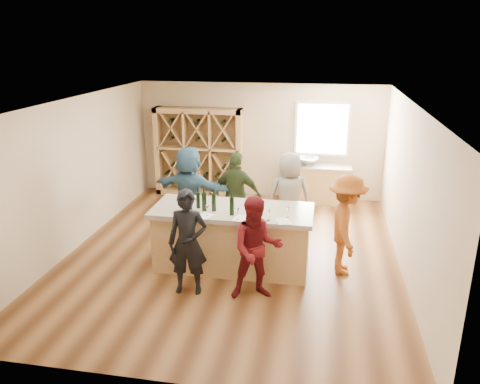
% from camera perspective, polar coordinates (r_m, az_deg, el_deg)
% --- Properties ---
extents(floor, '(6.00, 7.00, 0.10)m').
position_cam_1_polar(floor, '(8.82, -0.88, -7.79)').
color(floor, brown).
rests_on(floor, ground).
extents(ceiling, '(6.00, 7.00, 0.10)m').
position_cam_1_polar(ceiling, '(7.98, -0.98, 11.25)').
color(ceiling, white).
rests_on(ceiling, ground).
extents(wall_back, '(6.00, 0.10, 2.80)m').
position_cam_1_polar(wall_back, '(11.68, 2.46, 6.32)').
color(wall_back, '#CAB492').
rests_on(wall_back, ground).
extents(wall_front, '(6.00, 0.10, 2.80)m').
position_cam_1_polar(wall_front, '(5.11, -8.77, -10.42)').
color(wall_front, '#CAB492').
rests_on(wall_front, ground).
extents(wall_left, '(0.10, 7.00, 2.80)m').
position_cam_1_polar(wall_left, '(9.34, -19.62, 2.16)').
color(wall_left, '#CAB492').
rests_on(wall_left, ground).
extents(wall_right, '(0.10, 7.00, 2.80)m').
position_cam_1_polar(wall_right, '(8.28, 20.27, 0.06)').
color(wall_right, '#CAB492').
rests_on(wall_right, ground).
extents(window_frame, '(1.30, 0.06, 1.30)m').
position_cam_1_polar(window_frame, '(11.43, 9.97, 7.58)').
color(window_frame, white).
rests_on(window_frame, wall_back).
extents(window_pane, '(1.18, 0.01, 1.18)m').
position_cam_1_polar(window_pane, '(11.39, 9.96, 7.55)').
color(window_pane, white).
rests_on(window_pane, wall_back).
extents(wine_rack, '(2.20, 0.45, 2.20)m').
position_cam_1_polar(wine_rack, '(11.77, -5.03, 4.86)').
color(wine_rack, tan).
rests_on(wine_rack, floor).
extents(back_counter_base, '(1.60, 0.58, 0.86)m').
position_cam_1_polar(back_counter_base, '(11.48, 9.09, 0.88)').
color(back_counter_base, tan).
rests_on(back_counter_base, floor).
extents(back_counter_top, '(1.70, 0.62, 0.06)m').
position_cam_1_polar(back_counter_top, '(11.36, 9.20, 3.10)').
color(back_counter_top, '#A39786').
rests_on(back_counter_top, back_counter_base).
extents(sink, '(0.54, 0.54, 0.19)m').
position_cam_1_polar(sink, '(11.33, 8.22, 3.75)').
color(sink, silver).
rests_on(sink, back_counter_top).
extents(faucet, '(0.02, 0.02, 0.30)m').
position_cam_1_polar(faucet, '(11.49, 8.28, 4.25)').
color(faucet, silver).
rests_on(faucet, back_counter_top).
extents(tasting_counter_base, '(2.60, 1.00, 1.00)m').
position_cam_1_polar(tasting_counter_base, '(8.14, -0.91, -5.84)').
color(tasting_counter_base, tan).
rests_on(tasting_counter_base, floor).
extents(tasting_counter_top, '(2.72, 1.12, 0.08)m').
position_cam_1_polar(tasting_counter_top, '(7.93, -0.93, -2.29)').
color(tasting_counter_top, '#A39786').
rests_on(tasting_counter_top, tasting_counter_base).
extents(wine_bottle_a, '(0.08, 0.08, 0.27)m').
position_cam_1_polar(wine_bottle_a, '(7.96, -6.76, -1.01)').
color(wine_bottle_a, black).
rests_on(wine_bottle_a, tasting_counter_top).
extents(wine_bottle_b, '(0.08, 0.08, 0.27)m').
position_cam_1_polar(wine_bottle_b, '(7.79, -6.09, -1.44)').
color(wine_bottle_b, black).
rests_on(wine_bottle_b, tasting_counter_top).
extents(wine_bottle_c, '(0.08, 0.08, 0.27)m').
position_cam_1_polar(wine_bottle_c, '(7.93, -5.12, -1.01)').
color(wine_bottle_c, black).
rests_on(wine_bottle_c, tasting_counter_top).
extents(wine_bottle_d, '(0.10, 0.10, 0.31)m').
position_cam_1_polar(wine_bottle_d, '(7.79, -4.39, -1.20)').
color(wine_bottle_d, black).
rests_on(wine_bottle_d, tasting_counter_top).
extents(wine_bottle_e, '(0.09, 0.09, 0.30)m').
position_cam_1_polar(wine_bottle_e, '(7.78, -3.20, -1.27)').
color(wine_bottle_e, black).
rests_on(wine_bottle_e, tasting_counter_top).
extents(wine_glass_a, '(0.08, 0.08, 0.17)m').
position_cam_1_polar(wine_glass_a, '(7.59, -4.04, -2.31)').
color(wine_glass_a, white).
rests_on(wine_glass_a, tasting_counter_top).
extents(wine_glass_b, '(0.08, 0.08, 0.20)m').
position_cam_1_polar(wine_glass_b, '(7.41, -0.34, -2.67)').
color(wine_glass_b, white).
rests_on(wine_glass_b, tasting_counter_top).
extents(wine_glass_c, '(0.09, 0.09, 0.18)m').
position_cam_1_polar(wine_glass_c, '(7.38, 3.48, -2.86)').
color(wine_glass_c, white).
rests_on(wine_glass_c, tasting_counter_top).
extents(wine_glass_e, '(0.07, 0.07, 0.17)m').
position_cam_1_polar(wine_glass_e, '(7.53, 5.84, -2.55)').
color(wine_glass_e, white).
rests_on(wine_glass_e, tasting_counter_top).
extents(tasting_menu_a, '(0.29, 0.33, 0.00)m').
position_cam_1_polar(tasting_menu_a, '(7.62, -4.33, -2.90)').
color(tasting_menu_a, white).
rests_on(tasting_menu_a, tasting_counter_top).
extents(tasting_menu_b, '(0.26, 0.32, 0.00)m').
position_cam_1_polar(tasting_menu_b, '(7.49, 0.08, -3.23)').
color(tasting_menu_b, white).
rests_on(tasting_menu_b, tasting_counter_top).
extents(tasting_menu_c, '(0.28, 0.33, 0.00)m').
position_cam_1_polar(tasting_menu_c, '(7.41, 5.32, -3.56)').
color(tasting_menu_c, white).
rests_on(tasting_menu_c, tasting_counter_top).
extents(person_near_left, '(0.66, 0.51, 1.68)m').
position_cam_1_polar(person_near_left, '(7.26, -6.38, -6.15)').
color(person_near_left, black).
rests_on(person_near_left, floor).
extents(person_near_right, '(0.88, 0.63, 1.63)m').
position_cam_1_polar(person_near_right, '(7.09, 2.05, -6.92)').
color(person_near_right, '#590F14').
rests_on(person_near_right, floor).
extents(person_server, '(0.57, 1.14, 1.73)m').
position_cam_1_polar(person_server, '(8.00, 12.82, -3.94)').
color(person_server, '#994C19').
rests_on(person_server, floor).
extents(person_far_mid, '(1.09, 0.69, 1.74)m').
position_cam_1_polar(person_far_mid, '(9.21, -0.40, -0.42)').
color(person_far_mid, '#263319').
rests_on(person_far_mid, floor).
extents(person_far_right, '(0.99, 0.78, 1.76)m').
position_cam_1_polar(person_far_right, '(9.14, 6.01, -0.60)').
color(person_far_right, slate).
rests_on(person_far_right, floor).
extents(person_far_left, '(1.78, 0.95, 1.83)m').
position_cam_1_polar(person_far_left, '(9.40, -6.16, 0.12)').
color(person_far_left, '#335972').
rests_on(person_far_left, floor).
extents(wine_bottle_f, '(0.07, 0.07, 0.30)m').
position_cam_1_polar(wine_bottle_f, '(7.58, -1.00, -1.76)').
color(wine_bottle_f, black).
rests_on(wine_bottle_f, tasting_counter_top).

